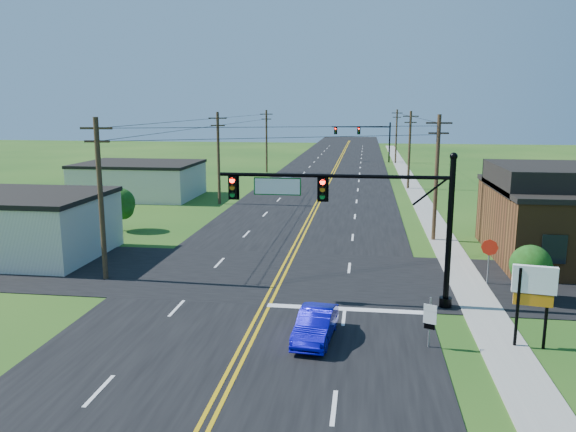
# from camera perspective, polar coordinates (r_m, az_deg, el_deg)

# --- Properties ---
(ground) EXTENTS (260.00, 260.00, 0.00)m
(ground) POSITION_cam_1_polar(r_m,az_deg,el_deg) (21.42, -6.14, -15.49)
(ground) COLOR #164012
(ground) RESTS_ON ground
(road_main) EXTENTS (16.00, 220.00, 0.04)m
(road_main) POSITION_cam_1_polar(r_m,az_deg,el_deg) (69.38, 3.85, 3.19)
(road_main) COLOR black
(road_main) RESTS_ON ground
(road_cross) EXTENTS (70.00, 10.00, 0.04)m
(road_cross) POSITION_cam_1_polar(r_m,az_deg,el_deg) (32.37, -1.00, -6.04)
(road_cross) COLOR black
(road_cross) RESTS_ON ground
(sidewalk) EXTENTS (2.00, 160.00, 0.08)m
(sidewalk) POSITION_cam_1_polar(r_m,az_deg,el_deg) (59.60, 13.28, 1.63)
(sidewalk) COLOR gray
(sidewalk) RESTS_ON ground
(signal_mast_main) EXTENTS (11.30, 0.60, 7.48)m
(signal_mast_main) POSITION_cam_1_polar(r_m,az_deg,el_deg) (26.99, 6.78, 0.76)
(signal_mast_main) COLOR black
(signal_mast_main) RESTS_ON ground
(signal_mast_far) EXTENTS (10.98, 0.60, 7.48)m
(signal_mast_far) POSITION_cam_1_polar(r_m,az_deg,el_deg) (98.68, 7.74, 8.11)
(signal_mast_far) COLOR black
(signal_mast_far) RESTS_ON ground
(cream_bldg_near) EXTENTS (10.20, 8.20, 4.10)m
(cream_bldg_near) POSITION_cam_1_polar(r_m,az_deg,el_deg) (39.89, -25.43, -0.82)
(cream_bldg_near) COLOR silver
(cream_bldg_near) RESTS_ON ground
(cream_bldg_far) EXTENTS (12.20, 9.20, 3.70)m
(cream_bldg_far) POSITION_cam_1_polar(r_m,az_deg,el_deg) (61.84, -14.85, 3.59)
(cream_bldg_far) COLOR silver
(cream_bldg_far) RESTS_ON ground
(utility_pole_left_a) EXTENTS (1.80, 0.28, 9.00)m
(utility_pole_left_a) POSITION_cam_1_polar(r_m,az_deg,el_deg) (32.30, -18.50, 1.91)
(utility_pole_left_a) COLOR #362518
(utility_pole_left_a) RESTS_ON ground
(utility_pole_left_b) EXTENTS (1.80, 0.28, 9.00)m
(utility_pole_left_b) POSITION_cam_1_polar(r_m,az_deg,el_deg) (55.64, -7.08, 6.04)
(utility_pole_left_b) COLOR #362518
(utility_pole_left_b) RESTS_ON ground
(utility_pole_left_c) EXTENTS (1.80, 0.28, 9.00)m
(utility_pole_left_c) POSITION_cam_1_polar(r_m,az_deg,el_deg) (81.96, -2.20, 7.73)
(utility_pole_left_c) COLOR #362518
(utility_pole_left_c) RESTS_ON ground
(utility_pole_right_a) EXTENTS (1.80, 0.28, 9.00)m
(utility_pole_right_a) POSITION_cam_1_polar(r_m,az_deg,el_deg) (41.15, 14.85, 3.99)
(utility_pole_right_a) COLOR #362518
(utility_pole_right_a) RESTS_ON ground
(utility_pole_right_b) EXTENTS (1.80, 0.28, 9.00)m
(utility_pole_right_b) POSITION_cam_1_polar(r_m,az_deg,el_deg) (66.92, 12.24, 6.72)
(utility_pole_right_b) COLOR #362518
(utility_pole_right_b) RESTS_ON ground
(utility_pole_right_c) EXTENTS (1.80, 0.28, 9.00)m
(utility_pole_right_c) POSITION_cam_1_polar(r_m,az_deg,el_deg) (96.80, 10.95, 8.06)
(utility_pole_right_c) COLOR #362518
(utility_pole_right_c) RESTS_ON ground
(tree_right_back) EXTENTS (3.00, 3.00, 4.10)m
(tree_right_back) POSITION_cam_1_polar(r_m,az_deg,el_deg) (46.47, 21.75, 1.70)
(tree_right_back) COLOR #362518
(tree_right_back) RESTS_ON ground
(shrub_corner) EXTENTS (2.00, 2.00, 2.86)m
(shrub_corner) POSITION_cam_1_polar(r_m,az_deg,el_deg) (30.23, 23.41, -4.62)
(shrub_corner) COLOR #362518
(shrub_corner) RESTS_ON ground
(tree_left) EXTENTS (2.40, 2.40, 3.37)m
(tree_left) POSITION_cam_1_polar(r_m,az_deg,el_deg) (45.31, -16.75, 1.24)
(tree_left) COLOR #362518
(tree_left) RESTS_ON ground
(blue_car) EXTENTS (1.73, 4.03, 1.29)m
(blue_car) POSITION_cam_1_polar(r_m,az_deg,el_deg) (23.66, 2.82, -11.06)
(blue_car) COLOR #0B08B5
(blue_car) RESTS_ON ground
(distant_car) EXTENTS (2.29, 4.41, 1.43)m
(distant_car) POSITION_cam_1_polar(r_m,az_deg,el_deg) (68.54, -0.17, 3.71)
(distant_car) COLOR silver
(distant_car) RESTS_ON ground
(route_sign) EXTENTS (0.50, 0.23, 2.13)m
(route_sign) POSITION_cam_1_polar(r_m,az_deg,el_deg) (23.40, 14.20, -10.10)
(route_sign) COLOR slate
(route_sign) RESTS_ON ground
(stop_sign) EXTENTS (0.88, 0.30, 2.53)m
(stop_sign) POSITION_cam_1_polar(r_m,az_deg,el_deg) (32.21, 19.77, -3.47)
(stop_sign) COLOR slate
(stop_sign) RESTS_ON ground
(pylon_sign) EXTENTS (1.68, 0.51, 3.42)m
(pylon_sign) POSITION_cam_1_polar(r_m,az_deg,el_deg) (24.32, 23.70, -6.77)
(pylon_sign) COLOR black
(pylon_sign) RESTS_ON ground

